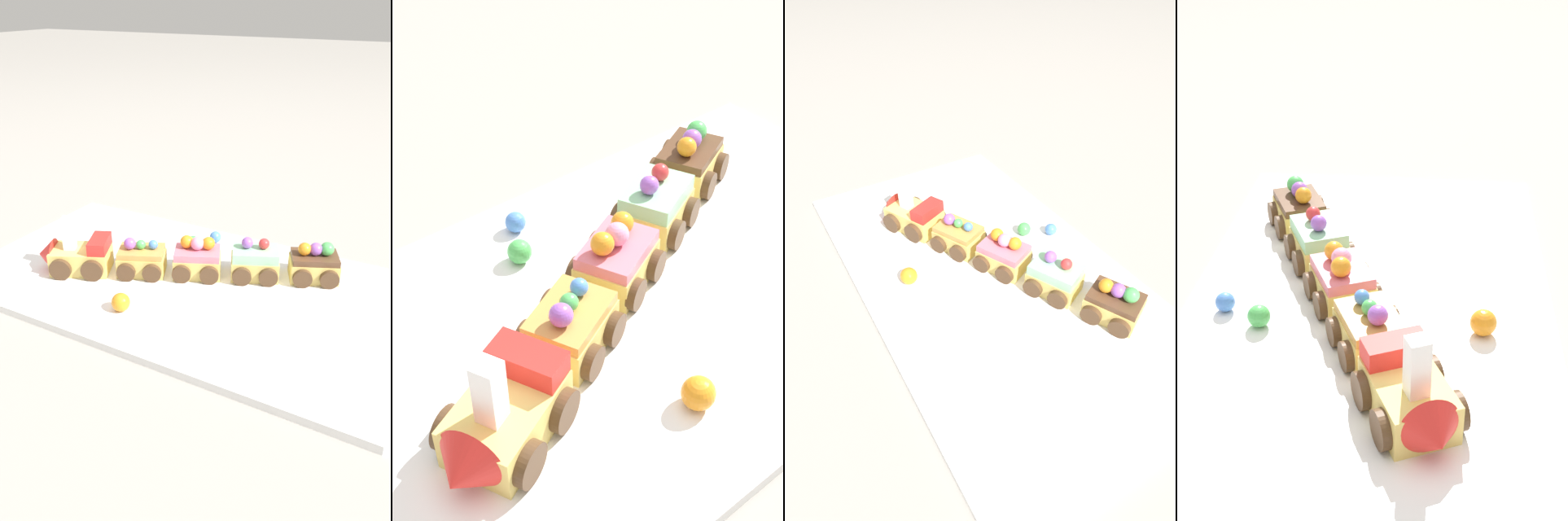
{
  "view_description": "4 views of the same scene",
  "coord_description": "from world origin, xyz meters",
  "views": [
    {
      "loc": [
        -0.35,
        0.6,
        0.41
      ],
      "look_at": [
        -0.04,
        0.04,
        0.08
      ],
      "focal_mm": 35.0,
      "sensor_mm": 36.0,
      "label": 1
    },
    {
      "loc": [
        0.32,
        0.34,
        0.45
      ],
      "look_at": [
        0.03,
        -0.02,
        0.07
      ],
      "focal_mm": 50.0,
      "sensor_mm": 36.0,
      "label": 2
    },
    {
      "loc": [
        -0.41,
        0.26,
        0.46
      ],
      "look_at": [
        -0.01,
        0.02,
        0.05
      ],
      "focal_mm": 28.0,
      "sensor_mm": 36.0,
      "label": 3
    },
    {
      "loc": [
        0.63,
        0.07,
        0.44
      ],
      "look_at": [
        -0.03,
        0.0,
        0.05
      ],
      "focal_mm": 50.0,
      "sensor_mm": 36.0,
      "label": 4
    }
  ],
  "objects": [
    {
      "name": "gumball_orange",
      "position": [
        0.04,
        0.12,
        0.03
      ],
      "size": [
        0.03,
        0.03,
        0.03
      ],
      "primitive_type": "sphere",
      "color": "orange",
      "rests_on": "display_board"
    },
    {
      "name": "cake_car_chocolate",
      "position": [
        -0.18,
        -0.1,
        0.04
      ],
      "size": [
        0.09,
        0.09,
        0.06
      ],
      "rotation": [
        0.0,
        0.0,
        0.43
      ],
      "color": "#EACC66",
      "rests_on": "display_board"
    },
    {
      "name": "cake_car_mint",
      "position": [
        -0.09,
        -0.07,
        0.04
      ],
      "size": [
        0.09,
        0.09,
        0.07
      ],
      "rotation": [
        0.0,
        0.0,
        0.43
      ],
      "color": "#EACC66",
      "rests_on": "display_board"
    },
    {
      "name": "ground_plane",
      "position": [
        0.0,
        0.0,
        0.0
      ],
      "size": [
        10.0,
        10.0,
        0.0
      ],
      "primitive_type": "plane",
      "color": "gray"
    },
    {
      "name": "gumball_blue",
      "position": [
        0.02,
        -0.15,
        0.02
      ],
      "size": [
        0.02,
        0.02,
        0.02
      ],
      "primitive_type": "sphere",
      "color": "#4C84E0",
      "rests_on": "display_board"
    },
    {
      "name": "display_board",
      "position": [
        0.0,
        0.0,
        0.01
      ],
      "size": [
        0.69,
        0.39,
        0.01
      ],
      "primitive_type": "cube",
      "color": "white",
      "rests_on": "ground_plane"
    },
    {
      "name": "cake_car_strawberry",
      "position": [
        -0.01,
        -0.03,
        0.04
      ],
      "size": [
        0.09,
        0.09,
        0.06
      ],
      "rotation": [
        0.0,
        0.0,
        0.43
      ],
      "color": "#EACC66",
      "rests_on": "display_board"
    },
    {
      "name": "gumball_green",
      "position": [
        0.04,
        -0.11,
        0.02
      ],
      "size": [
        0.02,
        0.02,
        0.02
      ],
      "primitive_type": "sphere",
      "color": "#4CBC56",
      "rests_on": "display_board"
    },
    {
      "name": "cake_train_locomotive",
      "position": [
        0.17,
        0.05,
        0.04
      ],
      "size": [
        0.13,
        0.11,
        0.09
      ],
      "rotation": [
        0.0,
        0.0,
        0.43
      ],
      "color": "#EACC66",
      "rests_on": "display_board"
    },
    {
      "name": "cake_car_caramel",
      "position": [
        0.07,
        0.01,
        0.03
      ],
      "size": [
        0.09,
        0.09,
        0.06
      ],
      "rotation": [
        0.0,
        0.0,
        0.43
      ],
      "color": "#EACC66",
      "rests_on": "display_board"
    }
  ]
}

